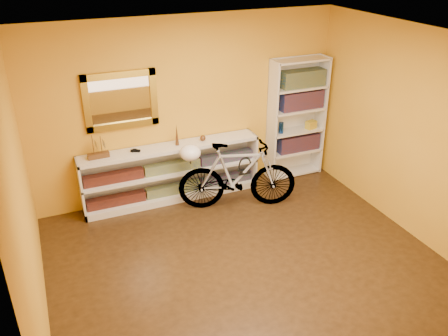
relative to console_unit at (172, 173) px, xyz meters
name	(u,v)px	position (x,y,z in m)	size (l,w,h in m)	color
floor	(247,264)	(0.35, -1.81, -0.43)	(4.50, 4.00, 0.01)	black
ceiling	(253,42)	(0.35, -1.81, 2.18)	(4.50, 4.00, 0.01)	silver
back_wall	(188,108)	(0.35, 0.19, 0.88)	(4.50, 0.01, 2.60)	gold
left_wall	(23,209)	(-1.91, -1.81, 0.88)	(0.01, 4.00, 2.60)	gold
right_wall	(414,134)	(2.60, -1.81, 0.88)	(0.01, 4.00, 2.60)	gold
gilt_mirror	(121,101)	(-0.60, 0.15, 1.12)	(0.98, 0.06, 0.78)	olive
wall_socket	(245,164)	(1.25, 0.17, -0.17)	(0.09, 0.01, 0.09)	silver
console_unit	(172,173)	(0.00, 0.00, 0.00)	(2.60, 0.35, 0.85)	silver
cd_row_lower	(173,189)	(0.00, -0.02, -0.26)	(2.50, 0.13, 0.14)	black
cd_row_upper	(172,167)	(0.00, -0.02, 0.11)	(2.50, 0.13, 0.14)	navy
model_ship	(97,146)	(-1.00, 0.00, 0.59)	(0.28, 0.11, 0.34)	#452A13
toy_car	(136,152)	(-0.50, 0.00, 0.43)	(0.00, 0.00, 0.00)	black
bronze_ornament	(177,135)	(0.10, 0.00, 0.58)	(0.05, 0.05, 0.31)	brown
decorative_orb	(203,138)	(0.49, 0.00, 0.47)	(0.08, 0.08, 0.08)	brown
bookcase	(297,119)	(2.06, 0.03, 0.52)	(0.90, 0.30, 1.90)	silver
book_row_a	(297,142)	(2.11, 0.03, 0.12)	(0.70, 0.22, 0.26)	maroon
book_row_b	(301,100)	(2.11, 0.03, 0.83)	(0.70, 0.22, 0.28)	maroon
book_row_c	(302,78)	(2.11, 0.03, 1.16)	(0.70, 0.22, 0.25)	navy
travel_mug	(281,128)	(1.78, 0.01, 0.43)	(0.08, 0.08, 0.17)	navy
red_tin	(287,82)	(1.86, 0.06, 1.12)	(0.13, 0.13, 0.17)	maroon
yellow_bag	(311,125)	(2.31, -0.01, 0.40)	(0.16, 0.11, 0.13)	gold
bicycle	(238,175)	(0.78, -0.57, 0.07)	(1.70, 0.44, 1.00)	silver
helmet	(190,153)	(0.16, -0.38, 0.45)	(0.29, 0.28, 0.22)	white
u_lock	(245,166)	(0.88, -0.60, 0.22)	(0.20, 0.20, 0.02)	black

